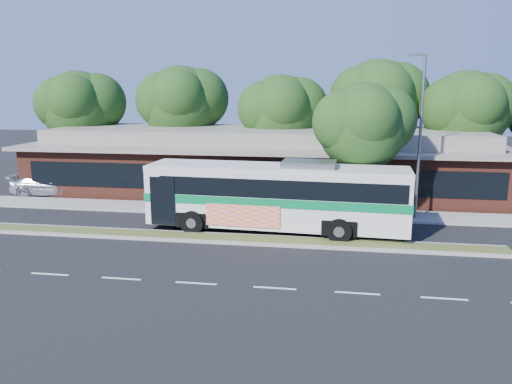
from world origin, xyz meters
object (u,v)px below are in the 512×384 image
lamp_post (420,132)px  sidewalk_tree (368,125)px  sedan (50,185)px  transit_bus (277,192)px

lamp_post → sidewalk_tree: 2.87m
sedan → sidewalk_tree: sidewalk_tree is taller
transit_bus → sidewalk_tree: size_ratio=1.76×
sidewalk_tree → sedan: bearing=170.8°
transit_bus → sidewalk_tree: bearing=35.6°
lamp_post → sedan: 24.37m
lamp_post → transit_bus: size_ratio=0.68×
lamp_post → sidewalk_tree: size_ratio=1.19×
lamp_post → transit_bus: (-7.35, -3.50, -2.83)m
transit_bus → sedan: 17.72m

